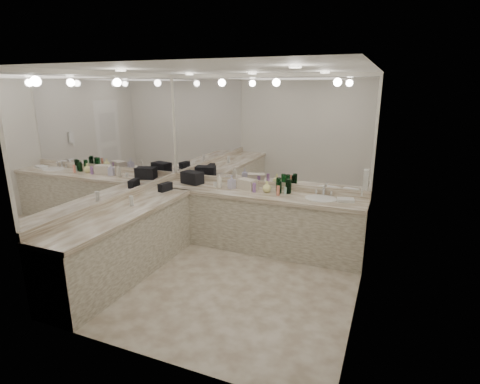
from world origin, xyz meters
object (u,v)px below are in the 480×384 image
at_px(sink, 321,199).
at_px(soap_bottle_a, 219,181).
at_px(wall_phone, 366,179).
at_px(soap_bottle_b, 232,182).
at_px(hand_towel, 346,200).
at_px(black_toiletry_bag, 192,178).
at_px(cream_cosmetic_case, 247,184).
at_px(soap_bottle_c, 267,187).

xyz_separation_m(sink, soap_bottle_a, (-1.57, -0.02, 0.12)).
xyz_separation_m(wall_phone, soap_bottle_b, (-1.98, 0.52, -0.34)).
bearing_deg(wall_phone, hand_towel, 117.65).
xyz_separation_m(black_toiletry_bag, hand_towel, (2.43, -0.05, -0.08)).
relative_size(black_toiletry_bag, cream_cosmetic_case, 1.21).
bearing_deg(wall_phone, cream_cosmetic_case, 161.49).
distance_m(cream_cosmetic_case, soap_bottle_b, 0.24).
relative_size(wall_phone, soap_bottle_c, 1.41).
height_order(wall_phone, hand_towel, wall_phone).
bearing_deg(sink, soap_bottle_c, 177.37).
bearing_deg(wall_phone, sink, 140.43).
bearing_deg(black_toiletry_bag, cream_cosmetic_case, 1.76).
relative_size(black_toiletry_bag, soap_bottle_a, 1.48).
bearing_deg(soap_bottle_a, sink, 0.61).
height_order(black_toiletry_bag, soap_bottle_a, soap_bottle_a).
height_order(black_toiletry_bag, soap_bottle_b, soap_bottle_b).
bearing_deg(hand_towel, cream_cosmetic_case, 177.12).
xyz_separation_m(black_toiletry_bag, soap_bottle_b, (0.71, -0.04, 0.01)).
bearing_deg(soap_bottle_c, sink, -2.63).
bearing_deg(wall_phone, soap_bottle_b, 165.33).
relative_size(sink, soap_bottle_c, 2.58).
distance_m(wall_phone, cream_cosmetic_case, 1.88).
bearing_deg(sink, soap_bottle_a, -179.39).
bearing_deg(soap_bottle_a, hand_towel, 0.83).
height_order(soap_bottle_b, soap_bottle_c, soap_bottle_b).
xyz_separation_m(sink, soap_bottle_b, (-1.37, 0.02, 0.11)).
height_order(cream_cosmetic_case, soap_bottle_b, soap_bottle_b).
xyz_separation_m(sink, cream_cosmetic_case, (-1.14, 0.09, 0.08)).
relative_size(wall_phone, soap_bottle_a, 1.07).
bearing_deg(black_toiletry_bag, soap_bottle_b, -3.04).
distance_m(hand_towel, soap_bottle_b, 1.71).
bearing_deg(black_toiletry_bag, sink, -1.54).
relative_size(wall_phone, hand_towel, 1.07).
bearing_deg(cream_cosmetic_case, soap_bottle_a, -149.87).
height_order(hand_towel, soap_bottle_a, soap_bottle_a).
bearing_deg(soap_bottle_c, wall_phone, -20.76).
distance_m(sink, wall_phone, 0.91).
relative_size(cream_cosmetic_case, soap_bottle_a, 1.22).
bearing_deg(sink, hand_towel, 1.82).
height_order(wall_phone, soap_bottle_a, wall_phone).
bearing_deg(soap_bottle_a, soap_bottle_b, 10.23).
relative_size(hand_towel, soap_bottle_a, 0.99).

